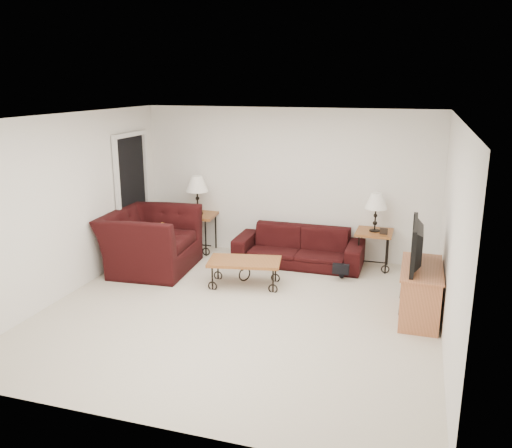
# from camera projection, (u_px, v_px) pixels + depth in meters

# --- Properties ---
(ground) EXTENTS (5.00, 5.00, 0.00)m
(ground) POSITION_uv_depth(u_px,v_px,m) (240.00, 311.00, 6.92)
(ground) COLOR beige
(ground) RESTS_ON ground
(wall_back) EXTENTS (5.00, 0.02, 2.50)m
(wall_back) POSITION_uv_depth(u_px,v_px,m) (287.00, 183.00, 8.90)
(wall_back) COLOR white
(wall_back) RESTS_ON ground
(wall_front) EXTENTS (5.00, 0.02, 2.50)m
(wall_front) POSITION_uv_depth(u_px,v_px,m) (140.00, 293.00, 4.29)
(wall_front) COLOR white
(wall_front) RESTS_ON ground
(wall_left) EXTENTS (0.02, 5.00, 2.50)m
(wall_left) POSITION_uv_depth(u_px,v_px,m) (69.00, 205.00, 7.31)
(wall_left) COLOR white
(wall_left) RESTS_ON ground
(wall_right) EXTENTS (0.02, 5.00, 2.50)m
(wall_right) POSITION_uv_depth(u_px,v_px,m) (452.00, 235.00, 5.88)
(wall_right) COLOR white
(wall_right) RESTS_ON ground
(ceiling) EXTENTS (5.00, 5.00, 0.00)m
(ceiling) POSITION_uv_depth(u_px,v_px,m) (239.00, 117.00, 6.27)
(ceiling) COLOR white
(ceiling) RESTS_ON wall_back
(doorway) EXTENTS (0.08, 0.94, 2.04)m
(doorway) POSITION_uv_depth(u_px,v_px,m) (132.00, 197.00, 8.88)
(doorway) COLOR black
(doorway) RESTS_ON ground
(sofa) EXTENTS (2.07, 0.81, 0.61)m
(sofa) POSITION_uv_depth(u_px,v_px,m) (298.00, 247.00, 8.62)
(sofa) COLOR black
(sofa) RESTS_ON ground
(side_table_left) EXTENTS (0.67, 0.67, 0.67)m
(side_table_left) POSITION_uv_depth(u_px,v_px,m) (198.00, 232.00, 9.30)
(side_table_left) COLOR #965B26
(side_table_left) RESTS_ON ground
(side_table_right) EXTENTS (0.57, 0.57, 0.61)m
(side_table_right) POSITION_uv_depth(u_px,v_px,m) (373.00, 250.00, 8.44)
(side_table_right) COLOR #965B26
(side_table_right) RESTS_ON ground
(lamp_left) EXTENTS (0.42, 0.42, 0.67)m
(lamp_left) POSITION_uv_depth(u_px,v_px,m) (197.00, 195.00, 9.12)
(lamp_left) COLOR black
(lamp_left) RESTS_ON side_table_left
(lamp_right) EXTENTS (0.35, 0.35, 0.61)m
(lamp_right) POSITION_uv_depth(u_px,v_px,m) (376.00, 212.00, 8.28)
(lamp_right) COLOR black
(lamp_right) RESTS_ON side_table_right
(photo_frame_left) EXTENTS (0.13, 0.05, 0.11)m
(photo_frame_left) POSITION_uv_depth(u_px,v_px,m) (186.00, 212.00, 9.10)
(photo_frame_left) COLOR black
(photo_frame_left) RESTS_ON side_table_left
(photo_frame_right) EXTENTS (0.12, 0.04, 0.10)m
(photo_frame_right) POSITION_uv_depth(u_px,v_px,m) (384.00, 231.00, 8.17)
(photo_frame_right) COLOR black
(photo_frame_right) RESTS_ON side_table_right
(coffee_table) EXTENTS (1.13, 0.74, 0.39)m
(coffee_table) POSITION_uv_depth(u_px,v_px,m) (245.00, 273.00, 7.74)
(coffee_table) COLOR #965B26
(coffee_table) RESTS_ON ground
(armchair) EXTENTS (1.36, 1.53, 0.94)m
(armchair) POSITION_uv_depth(u_px,v_px,m) (151.00, 241.00, 8.36)
(armchair) COLOR black
(armchair) RESTS_ON ground
(throw_pillow) EXTENTS (0.14, 0.43, 0.43)m
(throw_pillow) POSITION_uv_depth(u_px,v_px,m) (158.00, 239.00, 8.26)
(throw_pillow) COLOR #B36B17
(throw_pillow) RESTS_ON armchair
(tv_stand) EXTENTS (0.47, 1.12, 0.67)m
(tv_stand) POSITION_uv_depth(u_px,v_px,m) (420.00, 292.00, 6.67)
(tv_stand) COLOR #C47449
(tv_stand) RESTS_ON ground
(television) EXTENTS (0.13, 1.00, 0.58)m
(television) POSITION_uv_depth(u_px,v_px,m) (423.00, 245.00, 6.51)
(television) COLOR black
(television) RESTS_ON tv_stand
(backpack) EXTENTS (0.40, 0.32, 0.49)m
(backpack) POSITION_uv_depth(u_px,v_px,m) (342.00, 263.00, 8.00)
(backpack) COLOR black
(backpack) RESTS_ON ground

